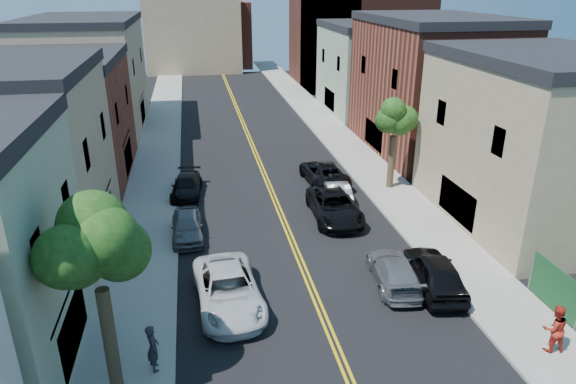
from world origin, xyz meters
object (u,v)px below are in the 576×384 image
grey_car_right (394,271)px  dark_car_right_far (324,173)px  pedestrian_left (153,348)px  white_pickup (228,290)px  black_suv_lane (335,206)px  grey_car_left (187,226)px  black_car_left (187,186)px  black_car_right (434,272)px  silver_car_right (337,192)px  pedestrian_right (555,328)px

grey_car_right → dark_car_right_far: size_ratio=0.86×
grey_car_right → pedestrian_left: bearing=28.0°
white_pickup → black_suv_lane: size_ratio=1.01×
grey_car_left → black_suv_lane: bearing=5.4°
black_suv_lane → grey_car_left: bearing=-172.1°
black_car_left → grey_car_right: (9.30, -12.55, 0.03)m
black_car_right → silver_car_right: bearing=-73.5°
white_pickup → grey_car_left: 7.00m
grey_car_left → black_car_right: 13.03m
grey_car_right → pedestrian_right: (3.99, -5.62, 0.44)m
black_car_right → dark_car_right_far: 13.85m
black_suv_lane → pedestrian_right: (4.79, -12.99, 0.33)m
grey_car_right → black_car_right: bearing=166.3°
white_pickup → pedestrian_left: size_ratio=3.13×
black_car_left → black_suv_lane: size_ratio=0.79×
grey_car_right → dark_car_right_far: dark_car_right_far is taller
grey_car_right → pedestrian_right: 6.91m
pedestrian_left → pedestrian_right: size_ratio=0.94×
black_car_right → pedestrian_right: 5.52m
white_pickup → silver_car_right: (7.60, 10.14, -0.12)m
pedestrian_left → pedestrian_right: (14.49, -1.68, 0.05)m
silver_car_right → black_car_right: bearing=103.9°
grey_car_left → pedestrian_left: pedestrian_left is taller
grey_car_right → pedestrian_left: (-10.50, -3.95, 0.39)m
pedestrian_right → black_car_right: bearing=-57.9°
white_pickup → pedestrian_left: bearing=-133.1°
grey_car_left → pedestrian_right: 17.96m
dark_car_right_far → pedestrian_right: size_ratio=2.79×
black_car_right → pedestrian_left: 12.59m
white_pickup → black_car_right: black_car_right is taller
silver_car_right → black_car_left: bearing=-11.5°
black_car_right → pedestrian_right: pedestrian_right is taller
pedestrian_right → dark_car_right_far: bearing=-71.1°
white_pickup → grey_car_right: bearing=-1.7°
dark_car_right_far → black_suv_lane: size_ratio=0.96×
black_car_left → black_car_right: black_car_right is taller
grey_car_right → silver_car_right: bearing=-82.6°
black_suv_lane → pedestrian_left: 14.91m
grey_car_right → silver_car_right: same height
dark_car_right_far → pedestrian_right: pedestrian_right is taller
silver_car_right → grey_car_left: bearing=24.8°
grey_car_left → black_suv_lane: size_ratio=0.73×
black_suv_lane → pedestrian_left: (-9.70, -11.31, 0.28)m
grey_car_right → dark_car_right_far: (0.00, 13.12, 0.08)m
dark_car_right_far → pedestrian_right: (3.99, -18.74, 0.37)m
pedestrian_right → black_car_left: bearing=-46.9°
grey_car_left → black_car_right: size_ratio=0.84×
dark_car_right_far → black_suv_lane: 5.80m
grey_car_right → silver_car_right: (0.00, 9.80, -0.00)m
black_car_right → black_car_left: bearing=-42.8°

